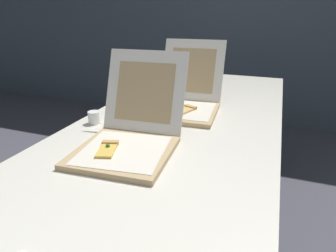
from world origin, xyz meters
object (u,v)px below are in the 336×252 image
Objects in this scene: pizza_box_front at (129,137)px; cup_white_far at (160,92)px; pizza_box_middle at (185,101)px; table at (177,132)px; cup_white_mid at (125,106)px; cup_white_near_center at (94,117)px.

pizza_box_front is 0.74m from cup_white_far.
table is at bearing -86.82° from pizza_box_middle.
pizza_box_middle is 8.54× the size of cup_white_mid.
table is 4.74× the size of pizza_box_front.
pizza_box_front is 8.54× the size of cup_white_near_center.
cup_white_far is (-0.25, 0.40, 0.07)m from table.
cup_white_far is (-0.15, 0.73, -0.02)m from pizza_box_front.
table is 0.48m from cup_white_far.
cup_white_far is at bearing 134.47° from pizza_box_middle.
cup_white_mid is (-0.32, 0.08, 0.07)m from table.
pizza_box_middle reaches higher than cup_white_near_center.
cup_white_near_center is 0.55m from cup_white_far.
pizza_box_front is 1.00× the size of pizza_box_middle.
cup_white_mid reaches higher than table.
table is 0.23m from pizza_box_middle.
cup_white_mid is at bearing 74.36° from cup_white_near_center.
cup_white_far is at bearing 76.98° from cup_white_mid.
pizza_box_middle reaches higher than cup_white_far.
pizza_box_middle is (-0.03, 0.20, 0.09)m from table.
cup_white_near_center and cup_white_mid have the same top height.
table is at bearing -58.31° from cup_white_far.
cup_white_near_center reaches higher than table.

